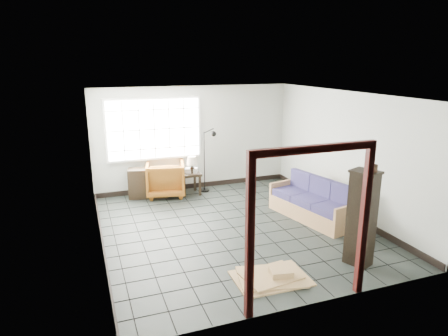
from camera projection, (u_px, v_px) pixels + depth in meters
name	position (u px, v px, depth m)	size (l,w,h in m)	color
ground	(233.00, 227.00, 7.89)	(5.50, 5.50, 0.00)	black
room_shell	(233.00, 144.00, 7.48)	(5.02, 5.52, 2.61)	#B5B9B2
window_panel	(154.00, 129.00, 9.59)	(2.32, 0.08, 1.52)	silver
doorway_trim	(311.00, 208.00, 5.08)	(1.80, 0.08, 2.20)	#360E0C
futon_sofa	(314.00, 204.00, 8.30)	(1.12, 2.03, 0.85)	tan
armchair	(165.00, 177.00, 9.67)	(0.89, 0.84, 0.92)	brown
side_table	(190.00, 176.00, 9.76)	(0.52, 0.52, 0.55)	black
table_lamp	(192.00, 162.00, 9.62)	(0.28, 0.28, 0.42)	black
projector	(191.00, 170.00, 9.76)	(0.36, 0.33, 0.11)	silver
floor_lamp	(209.00, 158.00, 9.86)	(0.43, 0.39, 1.61)	black
console_shelf	(148.00, 183.00, 9.55)	(0.97, 0.54, 0.71)	black
tall_shelf	(362.00, 218.00, 6.29)	(0.46, 0.52, 1.57)	black
pot	(373.00, 168.00, 6.03)	(0.17, 0.17, 0.11)	black
open_box	(331.00, 209.00, 8.40)	(0.88, 0.68, 0.45)	#9C834B
cardboard_pile	(272.00, 276.00, 6.02)	(1.14, 0.92, 0.16)	#9C834B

